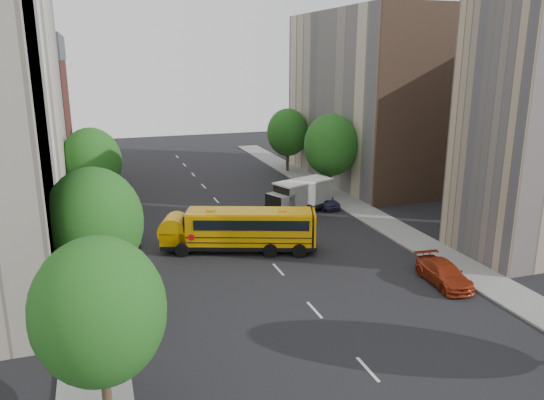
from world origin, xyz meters
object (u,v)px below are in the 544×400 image
street_tree_2 (92,162)px  street_tree_4 (331,145)px  street_tree_1 (94,222)px  safari_truck (299,196)px  street_tree_0 (99,312)px  parked_car_3 (444,273)px  parked_car_4 (323,200)px  school_bus (238,228)px  parked_car_0 (133,322)px  parked_car_1 (128,231)px  street_tree_5 (288,132)px

street_tree_2 → street_tree_4: bearing=0.0°
street_tree_1 → safari_truck: size_ratio=1.13×
street_tree_0 → street_tree_2: bearing=90.0°
parked_car_3 → parked_car_4: parked_car_4 is taller
school_bus → parked_car_3: 14.06m
parked_car_0 → street_tree_0: bearing=83.6°
street_tree_1 → street_tree_4: size_ratio=0.98×
safari_truck → parked_car_1: (-14.87, -2.68, -0.81)m
parked_car_3 → street_tree_2: bearing=138.2°
street_tree_5 → parked_car_3: street_tree_5 is taller
street_tree_0 → safari_truck: 29.33m
street_tree_1 → street_tree_2: 18.00m
safari_truck → parked_car_0: size_ratio=1.67×
parked_car_4 → street_tree_5: bearing=76.4°
street_tree_2 → school_bus: size_ratio=0.70×
street_tree_2 → parked_car_4: (19.80, -3.42, -4.13)m
parked_car_3 → street_tree_0: bearing=-156.0°
street_tree_4 → school_bus: 17.57m
street_tree_5 → parked_car_3: (-2.20, -33.30, -4.02)m
street_tree_5 → parked_car_1: size_ratio=1.77×
parked_car_3 → parked_car_4: bearing=95.3°
safari_truck → parked_car_1: 15.13m
street_tree_0 → street_tree_4: street_tree_4 is taller
street_tree_1 → safari_truck: street_tree_1 is taller
parked_car_1 → parked_car_3: bearing=139.9°
safari_truck → parked_car_0: (-15.67, -17.18, -0.79)m
street_tree_4 → parked_car_4: 5.98m
parked_car_4 → parked_car_3: bearing=-95.4°
street_tree_2 → street_tree_4: 22.00m
street_tree_2 → parked_car_0: bearing=-86.3°
street_tree_5 → parked_car_0: size_ratio=1.78×
street_tree_1 → street_tree_2: bearing=90.0°
school_bus → parked_car_1: size_ratio=2.59×
street_tree_5 → parked_car_0: (-20.60, -33.53, -3.99)m
street_tree_1 → street_tree_5: (22.00, 30.00, -0.25)m
parked_car_1 → parked_car_3: (17.60, -14.27, -0.02)m
street_tree_4 → parked_car_4: size_ratio=1.99×
street_tree_2 → parked_car_3: 29.38m
street_tree_0 → parked_car_1: 21.45m
school_bus → street_tree_2: bearing=148.4°
street_tree_0 → street_tree_1: (0.00, 10.00, 0.31)m
street_tree_5 → street_tree_4: bearing=-90.0°
school_bus → parked_car_4: (10.34, 8.41, -1.01)m
school_bus → safari_truck: school_bus is taller
parked_car_1 → parked_car_3: 22.66m
street_tree_0 → street_tree_2: street_tree_2 is taller
parked_car_4 → school_bus: bearing=-146.3°
street_tree_4 → street_tree_5: (-0.00, 12.00, -0.37)m
street_tree_5 → parked_car_4: street_tree_5 is taller
street_tree_2 → street_tree_5: size_ratio=1.03×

